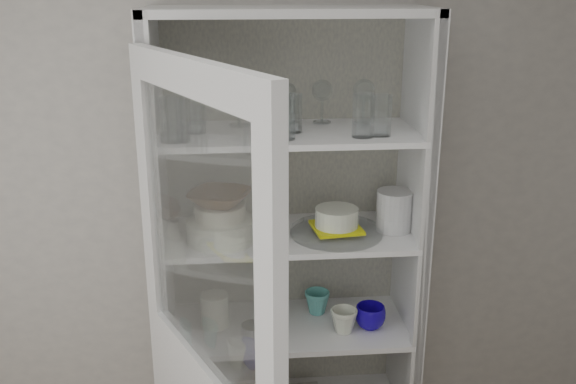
% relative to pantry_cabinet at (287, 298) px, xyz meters
% --- Properties ---
extents(wall_back, '(3.60, 0.02, 2.60)m').
position_rel_pantry_cabinet_xyz_m(wall_back, '(-0.20, 0.16, 0.36)').
color(wall_back, gray).
rests_on(wall_back, ground).
extents(pantry_cabinet, '(1.00, 0.45, 2.10)m').
position_rel_pantry_cabinet_xyz_m(pantry_cabinet, '(0.00, 0.00, 0.00)').
color(pantry_cabinet, '#B7B6B3').
rests_on(pantry_cabinet, floor).
extents(tumbler_0, '(0.08, 0.08, 0.15)m').
position_rel_pantry_cabinet_xyz_m(tumbler_0, '(-0.41, -0.20, 0.80)').
color(tumbler_0, silver).
rests_on(tumbler_0, shelf_glass).
extents(tumbler_1, '(0.09, 0.09, 0.16)m').
position_rel_pantry_cabinet_xyz_m(tumbler_1, '(-0.39, -0.20, 0.80)').
color(tumbler_1, silver).
rests_on(tumbler_1, shelf_glass).
extents(tumbler_2, '(0.09, 0.09, 0.15)m').
position_rel_pantry_cabinet_xyz_m(tumbler_2, '(-0.09, -0.21, 0.79)').
color(tumbler_2, silver).
rests_on(tumbler_2, shelf_glass).
extents(tumbler_3, '(0.09, 0.09, 0.15)m').
position_rel_pantry_cabinet_xyz_m(tumbler_3, '(-0.06, -0.21, 0.80)').
color(tumbler_3, silver).
rests_on(tumbler_3, shelf_glass).
extents(tumbler_4, '(0.10, 0.10, 0.16)m').
position_rel_pantry_cabinet_xyz_m(tumbler_4, '(-0.03, -0.20, 0.80)').
color(tumbler_4, silver).
rests_on(tumbler_4, shelf_glass).
extents(tumbler_5, '(0.09, 0.09, 0.15)m').
position_rel_pantry_cabinet_xyz_m(tumbler_5, '(0.25, -0.19, 0.80)').
color(tumbler_5, silver).
rests_on(tumbler_5, shelf_glass).
extents(tumbler_6, '(0.09, 0.09, 0.15)m').
position_rel_pantry_cabinet_xyz_m(tumbler_6, '(0.32, -0.17, 0.79)').
color(tumbler_6, silver).
rests_on(tumbler_6, shelf_glass).
extents(tumbler_7, '(0.08, 0.08, 0.13)m').
position_rel_pantry_cabinet_xyz_m(tumbler_7, '(-0.41, -0.05, 0.79)').
color(tumbler_7, silver).
rests_on(tumbler_7, shelf_glass).
extents(tumbler_8, '(0.07, 0.07, 0.13)m').
position_rel_pantry_cabinet_xyz_m(tumbler_8, '(-0.33, -0.08, 0.79)').
color(tumbler_8, silver).
rests_on(tumbler_8, shelf_glass).
extents(tumbler_9, '(0.10, 0.10, 0.15)m').
position_rel_pantry_cabinet_xyz_m(tumbler_9, '(-0.05, -0.07, 0.80)').
color(tumbler_9, silver).
rests_on(tumbler_9, shelf_glass).
extents(tumbler_10, '(0.08, 0.08, 0.15)m').
position_rel_pantry_cabinet_xyz_m(tumbler_10, '(-0.08, -0.08, 0.80)').
color(tumbler_10, silver).
rests_on(tumbler_10, shelf_glass).
extents(tumbler_11, '(0.08, 0.08, 0.14)m').
position_rel_pantry_cabinet_xyz_m(tumbler_11, '(0.01, -0.09, 0.79)').
color(tumbler_11, silver).
rests_on(tumbler_11, shelf_glass).
extents(goblet_0, '(0.08, 0.08, 0.19)m').
position_rel_pantry_cabinet_xyz_m(goblet_0, '(-0.18, 0.03, 0.81)').
color(goblet_0, silver).
rests_on(goblet_0, shelf_glass).
extents(goblet_1, '(0.08, 0.08, 0.17)m').
position_rel_pantry_cabinet_xyz_m(goblet_1, '(0.00, 0.05, 0.81)').
color(goblet_1, silver).
rests_on(goblet_1, shelf_glass).
extents(goblet_2, '(0.08, 0.08, 0.18)m').
position_rel_pantry_cabinet_xyz_m(goblet_2, '(0.14, 0.06, 0.81)').
color(goblet_2, silver).
rests_on(goblet_2, shelf_glass).
extents(goblet_3, '(0.08, 0.08, 0.19)m').
position_rel_pantry_cabinet_xyz_m(goblet_3, '(0.30, 0.02, 0.81)').
color(goblet_3, silver).
rests_on(goblet_3, shelf_glass).
extents(plate_stack_front, '(0.25, 0.25, 0.08)m').
position_rel_pantry_cabinet_xyz_m(plate_stack_front, '(-0.26, -0.13, 0.36)').
color(plate_stack_front, silver).
rests_on(plate_stack_front, shelf_plates).
extents(plate_stack_back, '(0.21, 0.21, 0.08)m').
position_rel_pantry_cabinet_xyz_m(plate_stack_back, '(-0.26, 0.05, 0.36)').
color(plate_stack_back, silver).
rests_on(plate_stack_back, shelf_plates).
extents(cream_bowl, '(0.22, 0.22, 0.06)m').
position_rel_pantry_cabinet_xyz_m(cream_bowl, '(-0.26, -0.13, 0.43)').
color(cream_bowl, beige).
rests_on(cream_bowl, plate_stack_front).
extents(terracotta_bowl, '(0.28, 0.28, 0.05)m').
position_rel_pantry_cabinet_xyz_m(terracotta_bowl, '(-0.26, -0.13, 0.49)').
color(terracotta_bowl, '#4A2D18').
rests_on(terracotta_bowl, cream_bowl).
extents(glass_platter, '(0.46, 0.46, 0.02)m').
position_rel_pantry_cabinet_xyz_m(glass_platter, '(0.18, -0.10, 0.33)').
color(glass_platter, silver).
rests_on(glass_platter, shelf_plates).
extents(yellow_trivet, '(0.20, 0.20, 0.01)m').
position_rel_pantry_cabinet_xyz_m(yellow_trivet, '(0.18, -0.10, 0.35)').
color(yellow_trivet, yellow).
rests_on(yellow_trivet, glass_platter).
extents(white_ramekin, '(0.21, 0.21, 0.07)m').
position_rel_pantry_cabinet_xyz_m(white_ramekin, '(0.18, -0.10, 0.39)').
color(white_ramekin, silver).
rests_on(white_ramekin, yellow_trivet).
extents(grey_bowl_stack, '(0.14, 0.14, 0.16)m').
position_rel_pantry_cabinet_xyz_m(grey_bowl_stack, '(0.41, -0.08, 0.40)').
color(grey_bowl_stack, '#BCBCBC').
rests_on(grey_bowl_stack, shelf_plates).
extents(mug_blue, '(0.16, 0.16, 0.10)m').
position_rel_pantry_cabinet_xyz_m(mug_blue, '(0.32, -0.13, -0.03)').
color(mug_blue, '#0F0D98').
rests_on(mug_blue, shelf_mugs).
extents(mug_teal, '(0.13, 0.13, 0.10)m').
position_rel_pantry_cabinet_xyz_m(mug_teal, '(0.13, 0.01, -0.03)').
color(mug_teal, teal).
rests_on(mug_teal, shelf_mugs).
extents(mug_white, '(0.12, 0.12, 0.10)m').
position_rel_pantry_cabinet_xyz_m(mug_white, '(0.21, -0.15, -0.03)').
color(mug_white, silver).
rests_on(mug_white, shelf_mugs).
extents(teal_jar, '(0.08, 0.08, 0.10)m').
position_rel_pantry_cabinet_xyz_m(teal_jar, '(-0.09, -0.06, -0.03)').
color(teal_jar, teal).
rests_on(teal_jar, shelf_mugs).
extents(measuring_cups, '(0.10, 0.10, 0.04)m').
position_rel_pantry_cabinet_xyz_m(measuring_cups, '(-0.14, -0.13, -0.06)').
color(measuring_cups, silver).
rests_on(measuring_cups, shelf_mugs).
extents(white_canister, '(0.13, 0.13, 0.13)m').
position_rel_pantry_cabinet_xyz_m(white_canister, '(-0.29, -0.06, -0.01)').
color(white_canister, silver).
rests_on(white_canister, shelf_mugs).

